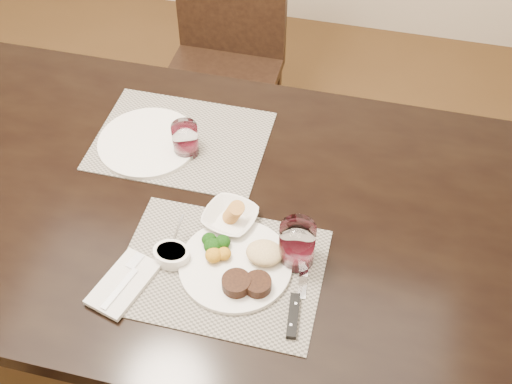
% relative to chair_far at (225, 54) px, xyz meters
% --- Properties ---
extents(ground_plane, '(4.50, 4.50, 0.00)m').
position_rel_chair_far_xyz_m(ground_plane, '(0.00, -0.93, -0.50)').
color(ground_plane, '#472F17').
rests_on(ground_plane, ground).
extents(dining_table, '(2.00, 1.00, 0.75)m').
position_rel_chair_far_xyz_m(dining_table, '(0.00, -0.93, 0.16)').
color(dining_table, black).
rests_on(dining_table, ground).
extents(chair_far, '(0.42, 0.42, 0.90)m').
position_rel_chair_far_xyz_m(chair_far, '(0.00, 0.00, 0.00)').
color(chair_far, black).
rests_on(chair_far, ground).
extents(placemat_near, '(0.46, 0.34, 0.00)m').
position_rel_chair_far_xyz_m(placemat_near, '(0.31, -1.12, 0.25)').
color(placemat_near, gray).
rests_on(placemat_near, dining_table).
extents(placemat_far, '(0.46, 0.34, 0.00)m').
position_rel_chair_far_xyz_m(placemat_far, '(0.09, -0.73, 0.25)').
color(placemat_far, gray).
rests_on(placemat_far, dining_table).
extents(dinner_plate, '(0.26, 0.26, 0.05)m').
position_rel_chair_far_xyz_m(dinner_plate, '(0.36, -1.10, 0.27)').
color(dinner_plate, white).
rests_on(dinner_plate, placemat_near).
extents(napkin_fork, '(0.14, 0.19, 0.02)m').
position_rel_chair_far_xyz_m(napkin_fork, '(0.11, -1.21, 0.26)').
color(napkin_fork, silver).
rests_on(napkin_fork, placemat_near).
extents(steak_knife, '(0.04, 0.25, 0.01)m').
position_rel_chair_far_xyz_m(steak_knife, '(0.50, -1.17, 0.26)').
color(steak_knife, silver).
rests_on(steak_knife, placemat_near).
extents(cracker_bowl, '(0.15, 0.15, 0.06)m').
position_rel_chair_far_xyz_m(cracker_bowl, '(0.30, -0.98, 0.27)').
color(cracker_bowl, white).
rests_on(cracker_bowl, placemat_near).
extents(sauce_ramekin, '(0.09, 0.13, 0.07)m').
position_rel_chair_far_xyz_m(sauce_ramekin, '(0.20, -1.12, 0.27)').
color(sauce_ramekin, white).
rests_on(sauce_ramekin, placemat_near).
extents(wine_glass_near, '(0.08, 0.08, 0.11)m').
position_rel_chair_far_xyz_m(wine_glass_near, '(0.47, -1.05, 0.30)').
color(wine_glass_near, silver).
rests_on(wine_glass_near, placemat_near).
extents(far_plate, '(0.27, 0.27, 0.01)m').
position_rel_chair_far_xyz_m(far_plate, '(0.01, -0.77, 0.26)').
color(far_plate, white).
rests_on(far_plate, placemat_far).
extents(wine_glass_far, '(0.07, 0.07, 0.09)m').
position_rel_chair_far_xyz_m(wine_glass_far, '(0.12, -0.77, 0.29)').
color(wine_glass_far, silver).
rests_on(wine_glass_far, placemat_far).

